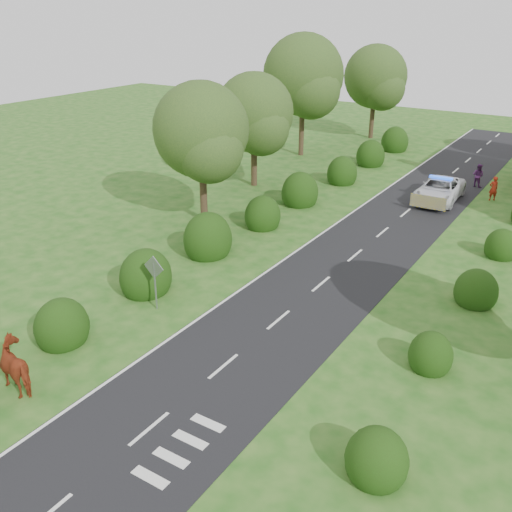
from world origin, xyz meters
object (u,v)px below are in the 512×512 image
Objects in this scene: police_van at (439,190)px; pedestrian_purple at (478,175)px; road_sign at (154,275)px; cow at (20,369)px; pedestrian_red at (493,188)px.

pedestrian_purple is (1.41, 4.79, 0.08)m from police_van.
cow is (-0.16, -6.73, -0.89)m from road_sign.
pedestrian_red is at bearing 69.07° from road_sign.
cow is 1.26× the size of pedestrian_purple.
road_sign reaches higher than pedestrian_red.
road_sign is 27.46m from pedestrian_purple.
cow is 1.28× the size of pedestrian_red.
cow is 29.03m from police_van.
pedestrian_purple is (7.43, 26.43, -0.81)m from road_sign.
pedestrian_purple is at bearing 71.82° from police_van.
road_sign is at bearing -107.29° from police_van.
road_sign reaches higher than pedestrian_purple.
pedestrian_red is at bearing 32.42° from police_van.
road_sign is 1.52× the size of pedestrian_red.
road_sign is 1.18× the size of cow.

